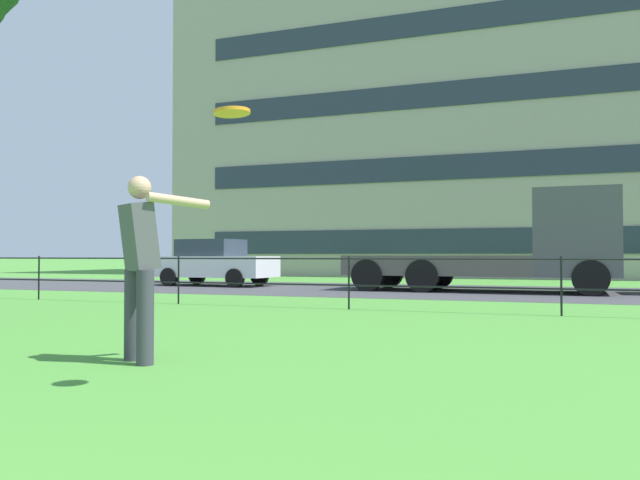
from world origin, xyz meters
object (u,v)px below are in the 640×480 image
object	(u,v)px
person_thrower	(140,261)
car_white_far_left	(214,262)
apartment_building_background	(500,111)
flatbed_truck_left	(519,248)
frisbee	(232,112)

from	to	relation	value
person_thrower	car_white_far_left	bearing A→B (deg)	117.52
apartment_building_background	flatbed_truck_left	bearing A→B (deg)	-83.44
frisbee	flatbed_truck_left	size ratio (longest dim) A/B	0.04
flatbed_truck_left	apartment_building_background	bearing A→B (deg)	96.56
person_thrower	car_white_far_left	xyz separation A→B (m)	(-7.04, 13.52, -0.18)
frisbee	apartment_building_background	distance (m)	30.03
person_thrower	frisbee	bearing A→B (deg)	-32.52
flatbed_truck_left	apartment_building_background	xyz separation A→B (m)	(-1.75, 15.19, 7.14)
person_thrower	apartment_building_background	distance (m)	29.37
frisbee	car_white_far_left	distance (m)	16.85
flatbed_truck_left	car_white_far_left	bearing A→B (deg)	178.22
person_thrower	frisbee	xyz separation A→B (m)	(1.50, -0.95, 1.11)
apartment_building_background	frisbee	bearing A→B (deg)	-88.86
frisbee	apartment_building_background	world-z (taller)	apartment_building_background
car_white_far_left	flatbed_truck_left	world-z (taller)	flatbed_truck_left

